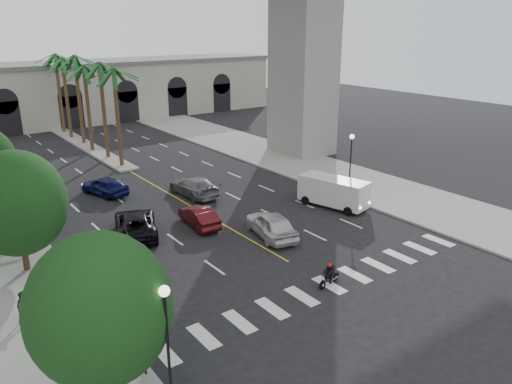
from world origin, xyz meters
The scene contains 26 objects.
ground centered at (0.00, 0.00, 0.00)m, with size 140.00×140.00×0.00m, color black.
sidewalk_right centered at (15.00, 15.00, 0.07)m, with size 8.00×100.00×0.15m, color gray.
median centered at (0.00, 38.00, 0.10)m, with size 2.00×24.00×0.20m, color gray.
pier_building centered at (0.00, 55.00, 4.27)m, with size 71.00×10.50×8.50m.
palm_a centered at (0.00, 28.00, 9.10)m, with size 3.20×3.20×10.30m.
palm_b centered at (0.10, 32.00, 9.37)m, with size 3.20×3.20×10.60m.
palm_c centered at (-0.20, 36.00, 8.91)m, with size 3.20×3.20×10.10m.
palm_d centered at (0.15, 40.00, 9.65)m, with size 3.20×3.20×10.90m.
palm_e centered at (-0.10, 44.00, 9.19)m, with size 3.20×3.20×10.40m.
palm_f centered at (0.20, 48.00, 9.46)m, with size 3.20×3.20×10.70m.
street_tree_near centered at (-13.00, -3.00, 4.02)m, with size 5.20×5.20×6.89m.
street_tree_mid centered at (-13.00, 10.00, 4.21)m, with size 5.44×5.44×7.21m.
lamp_post_left_near centered at (-11.40, -5.00, 3.22)m, with size 0.40×0.40×5.35m.
lamp_post_left_far centered at (-11.40, 16.00, 3.22)m, with size 0.40×0.40×5.35m.
lamp_post_right centered at (11.40, 8.00, 3.22)m, with size 0.40×0.40×5.35m.
traffic_signal_near centered at (-11.30, -2.50, 2.51)m, with size 0.25×0.18×3.65m.
traffic_signal_far centered at (-11.30, 1.50, 2.51)m, with size 0.25×0.18×3.65m.
motorcycle_rider centered at (0.05, -1.46, 0.60)m, with size 1.81×0.59×1.32m.
car_a centered at (1.50, 5.63, 0.86)m, with size 2.03×5.04×1.72m, color silver.
car_b centered at (-1.50, 10.08, 0.72)m, with size 1.52×4.35×1.43m, color #470E11.
car_c centered at (-5.75, 11.26, 0.81)m, with size 2.68×5.82×1.62m, color black.
car_d centered at (1.50, 16.11, 0.79)m, with size 2.21×5.43×1.58m, color slate.
car_e centered at (-4.43, 20.65, 0.78)m, with size 1.84×4.58×1.56m, color #10144D.
cargo_van centered at (8.94, 7.25, 1.28)m, with size 3.28×5.74×2.31m.
pedestrian_a centered at (-13.33, -0.17, 1.04)m, with size 0.65×0.43×1.78m, color black.
pedestrian_b centered at (-14.32, 4.31, 0.95)m, with size 0.78×0.60×1.59m, color black.
Camera 1 is at (-17.64, -18.70, 13.66)m, focal length 35.00 mm.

